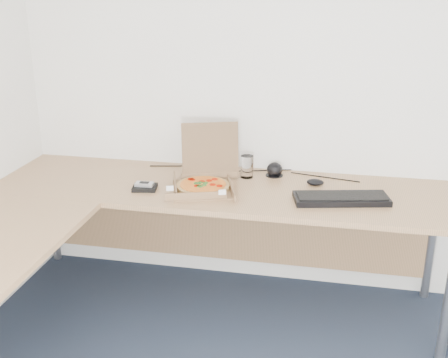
% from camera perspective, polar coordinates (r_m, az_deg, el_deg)
% --- Properties ---
extents(room_shell, '(3.50, 3.50, 2.50)m').
position_cam_1_polar(room_shell, '(1.50, 7.10, -2.16)').
color(room_shell, white).
rests_on(room_shell, ground).
extents(desk, '(2.50, 2.20, 0.73)m').
position_cam_1_polar(desk, '(2.77, -8.90, -3.92)').
color(desk, '#AA7F54').
rests_on(desk, ground).
extents(pizza_box, '(0.32, 0.37, 0.33)m').
position_cam_1_polar(pizza_box, '(3.01, -2.09, -0.33)').
color(pizza_box, brown).
rests_on(pizza_box, desk).
extents(drinking_glass, '(0.07, 0.07, 0.13)m').
position_cam_1_polar(drinking_glass, '(3.18, 2.37, 1.29)').
color(drinking_glass, silver).
rests_on(drinking_glass, desk).
extents(keyboard, '(0.51, 0.27, 0.03)m').
position_cam_1_polar(keyboard, '(2.91, 11.96, -2.00)').
color(keyboard, black).
rests_on(keyboard, desk).
extents(mouse, '(0.10, 0.07, 0.03)m').
position_cam_1_polar(mouse, '(3.11, 9.36, -0.32)').
color(mouse, black).
rests_on(mouse, desk).
extents(wallet, '(0.14, 0.13, 0.02)m').
position_cam_1_polar(wallet, '(3.04, -8.14, -0.88)').
color(wallet, black).
rests_on(wallet, desk).
extents(phone, '(0.10, 0.06, 0.02)m').
position_cam_1_polar(phone, '(3.03, -8.19, -0.53)').
color(phone, '#B2B5BA').
rests_on(phone, wallet).
extents(dome_speaker, '(0.10, 0.10, 0.09)m').
position_cam_1_polar(dome_speaker, '(3.22, 5.22, 1.07)').
color(dome_speaker, black).
rests_on(dome_speaker, desk).
extents(cable_bundle, '(0.60, 0.12, 0.01)m').
position_cam_1_polar(cable_bundle, '(3.29, 2.46, 0.84)').
color(cable_bundle, black).
rests_on(cable_bundle, desk).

